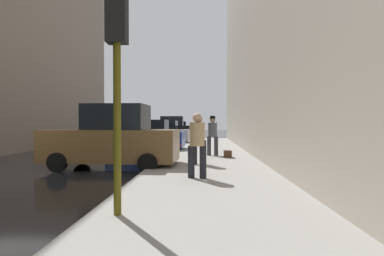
{
  "coord_description": "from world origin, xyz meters",
  "views": [
    {
      "loc": [
        5.88,
        -9.05,
        1.6
      ],
      "look_at": [
        5.32,
        4.13,
        1.38
      ],
      "focal_mm": 28.0,
      "sensor_mm": 36.0,
      "label": 1
    }
  ],
  "objects_px": {
    "parked_bronze_suv": "(113,139)",
    "pedestrian_in_tan_coat": "(197,142)",
    "parked_silver_sedan": "(162,133)",
    "traffic_light": "(117,49)",
    "pedestrian_with_beanie": "(213,133)",
    "parked_blue_sedan": "(148,136)",
    "parked_black_suv": "(171,129)",
    "parked_dark_green_sedan": "(176,130)",
    "duffel_bag": "(228,154)",
    "fire_hydrant": "(177,144)",
    "pedestrian_in_red_jacket": "(199,137)"
  },
  "relations": [
    {
      "from": "parked_bronze_suv",
      "to": "pedestrian_in_tan_coat",
      "type": "distance_m",
      "value": 3.96
    },
    {
      "from": "parked_silver_sedan",
      "to": "parked_bronze_suv",
      "type": "bearing_deg",
      "value": -90.0
    },
    {
      "from": "parked_silver_sedan",
      "to": "pedestrian_in_tan_coat",
      "type": "bearing_deg",
      "value": -78.48
    },
    {
      "from": "traffic_light",
      "to": "pedestrian_with_beanie",
      "type": "distance_m",
      "value": 9.02
    },
    {
      "from": "parked_bronze_suv",
      "to": "pedestrian_in_tan_coat",
      "type": "xyz_separation_m",
      "value": [
        3.03,
        -2.55,
        0.07
      ]
    },
    {
      "from": "parked_blue_sedan",
      "to": "parked_black_suv",
      "type": "relative_size",
      "value": 0.92
    },
    {
      "from": "parked_black_suv",
      "to": "parked_dark_green_sedan",
      "type": "relative_size",
      "value": 1.09
    },
    {
      "from": "parked_black_suv",
      "to": "duffel_bag",
      "type": "height_order",
      "value": "parked_black_suv"
    },
    {
      "from": "parked_bronze_suv",
      "to": "traffic_light",
      "type": "bearing_deg",
      "value": -72.1
    },
    {
      "from": "fire_hydrant",
      "to": "pedestrian_in_tan_coat",
      "type": "bearing_deg",
      "value": -80.88
    },
    {
      "from": "pedestrian_with_beanie",
      "to": "traffic_light",
      "type": "bearing_deg",
      "value": -101.24
    },
    {
      "from": "pedestrian_with_beanie",
      "to": "pedestrian_in_tan_coat",
      "type": "bearing_deg",
      "value": -95.73
    },
    {
      "from": "pedestrian_in_red_jacket",
      "to": "duffel_bag",
      "type": "xyz_separation_m",
      "value": [
        1.17,
        2.28,
        -0.81
      ]
    },
    {
      "from": "duffel_bag",
      "to": "pedestrian_in_red_jacket",
      "type": "bearing_deg",
      "value": -117.23
    },
    {
      "from": "parked_blue_sedan",
      "to": "parked_dark_green_sedan",
      "type": "distance_m",
      "value": 17.33
    },
    {
      "from": "parked_dark_green_sedan",
      "to": "pedestrian_in_tan_coat",
      "type": "relative_size",
      "value": 2.49
    },
    {
      "from": "parked_blue_sedan",
      "to": "pedestrian_in_tan_coat",
      "type": "xyz_separation_m",
      "value": [
        3.03,
        -8.94,
        0.26
      ]
    },
    {
      "from": "fire_hydrant",
      "to": "traffic_light",
      "type": "relative_size",
      "value": 0.2
    },
    {
      "from": "traffic_light",
      "to": "pedestrian_in_red_jacket",
      "type": "bearing_deg",
      "value": 78.49
    },
    {
      "from": "parked_bronze_suv",
      "to": "pedestrian_with_beanie",
      "type": "distance_m",
      "value": 4.65
    },
    {
      "from": "parked_dark_green_sedan",
      "to": "duffel_bag",
      "type": "relative_size",
      "value": 9.67
    },
    {
      "from": "parked_bronze_suv",
      "to": "parked_silver_sedan",
      "type": "bearing_deg",
      "value": 90.0
    },
    {
      "from": "pedestrian_in_red_jacket",
      "to": "pedestrian_with_beanie",
      "type": "xyz_separation_m",
      "value": [
        0.55,
        2.9,
        0.03
      ]
    },
    {
      "from": "parked_silver_sedan",
      "to": "duffel_bag",
      "type": "bearing_deg",
      "value": -67.13
    },
    {
      "from": "pedestrian_in_tan_coat",
      "to": "duffel_bag",
      "type": "height_order",
      "value": "pedestrian_in_tan_coat"
    },
    {
      "from": "parked_black_suv",
      "to": "pedestrian_with_beanie",
      "type": "relative_size",
      "value": 2.61
    },
    {
      "from": "parked_blue_sedan",
      "to": "parked_black_suv",
      "type": "xyz_separation_m",
      "value": [
        -0.0,
        11.39,
        0.18
      ]
    },
    {
      "from": "traffic_light",
      "to": "duffel_bag",
      "type": "distance_m",
      "value": 8.78
    },
    {
      "from": "fire_hydrant",
      "to": "pedestrian_with_beanie",
      "type": "relative_size",
      "value": 0.4
    },
    {
      "from": "pedestrian_in_red_jacket",
      "to": "parked_dark_green_sedan",
      "type": "bearing_deg",
      "value": 97.32
    },
    {
      "from": "parked_silver_sedan",
      "to": "parked_black_suv",
      "type": "bearing_deg",
      "value": 90.0
    },
    {
      "from": "parked_dark_green_sedan",
      "to": "fire_hydrant",
      "type": "height_order",
      "value": "parked_dark_green_sedan"
    },
    {
      "from": "parked_blue_sedan",
      "to": "duffel_bag",
      "type": "distance_m",
      "value": 5.86
    },
    {
      "from": "pedestrian_in_tan_coat",
      "to": "pedestrian_with_beanie",
      "type": "height_order",
      "value": "pedestrian_with_beanie"
    },
    {
      "from": "parked_bronze_suv",
      "to": "duffel_bag",
      "type": "distance_m",
      "value": 4.88
    },
    {
      "from": "parked_silver_sedan",
      "to": "pedestrian_in_red_jacket",
      "type": "xyz_separation_m",
      "value": [
        3.04,
        -12.26,
        0.26
      ]
    },
    {
      "from": "parked_silver_sedan",
      "to": "traffic_light",
      "type": "height_order",
      "value": "traffic_light"
    },
    {
      "from": "pedestrian_in_tan_coat",
      "to": "pedestrian_with_beanie",
      "type": "bearing_deg",
      "value": 84.27
    },
    {
      "from": "parked_black_suv",
      "to": "traffic_light",
      "type": "distance_m",
      "value": 23.66
    },
    {
      "from": "parked_bronze_suv",
      "to": "pedestrian_in_red_jacket",
      "type": "height_order",
      "value": "parked_bronze_suv"
    },
    {
      "from": "pedestrian_with_beanie",
      "to": "fire_hydrant",
      "type": "bearing_deg",
      "value": 129.85
    },
    {
      "from": "parked_black_suv",
      "to": "traffic_light",
      "type": "bearing_deg",
      "value": -85.49
    },
    {
      "from": "parked_black_suv",
      "to": "traffic_light",
      "type": "height_order",
      "value": "traffic_light"
    },
    {
      "from": "parked_black_suv",
      "to": "fire_hydrant",
      "type": "distance_m",
      "value": 12.82
    },
    {
      "from": "parked_bronze_suv",
      "to": "pedestrian_with_beanie",
      "type": "relative_size",
      "value": 2.62
    },
    {
      "from": "parked_black_suv",
      "to": "pedestrian_in_tan_coat",
      "type": "relative_size",
      "value": 2.71
    },
    {
      "from": "parked_black_suv",
      "to": "parked_dark_green_sedan",
      "type": "height_order",
      "value": "parked_black_suv"
    },
    {
      "from": "pedestrian_in_tan_coat",
      "to": "pedestrian_with_beanie",
      "type": "relative_size",
      "value": 0.96
    },
    {
      "from": "parked_dark_green_sedan",
      "to": "pedestrian_in_red_jacket",
      "type": "bearing_deg",
      "value": -82.68
    },
    {
      "from": "fire_hydrant",
      "to": "pedestrian_with_beanie",
      "type": "distance_m",
      "value": 2.85
    }
  ]
}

